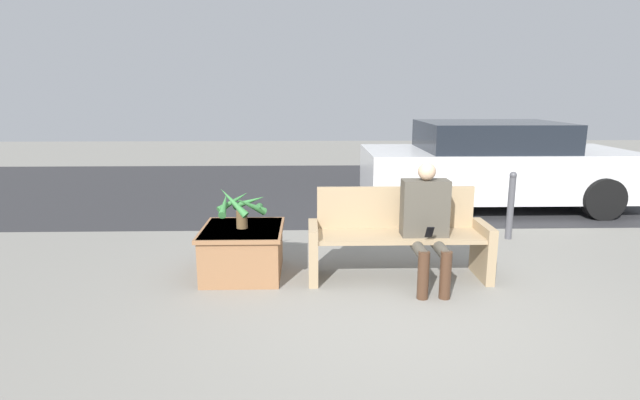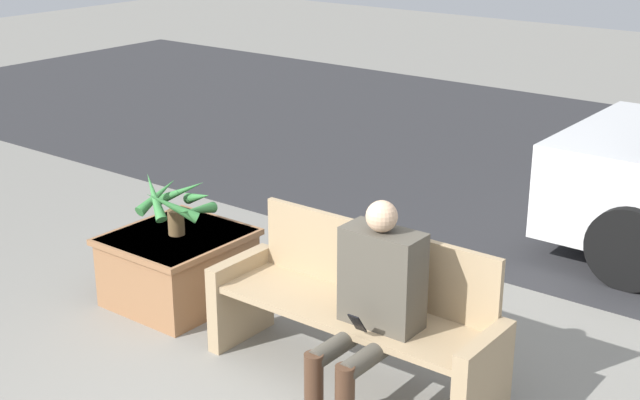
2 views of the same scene
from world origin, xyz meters
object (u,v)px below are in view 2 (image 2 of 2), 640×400
(bench, at_px, (357,311))
(person_seated, at_px, (372,298))
(planter_box, at_px, (179,265))
(potted_plant, at_px, (176,203))

(bench, height_order, person_seated, person_seated)
(bench, height_order, planter_box, bench)
(bench, distance_m, person_seated, 0.38)
(bench, relative_size, person_seated, 1.52)
(bench, height_order, potted_plant, potted_plant)
(planter_box, xyz_separation_m, potted_plant, (0.00, 0.01, 0.46))
(planter_box, relative_size, potted_plant, 1.62)
(planter_box, bearing_deg, person_seated, -8.73)
(person_seated, distance_m, potted_plant, 1.83)
(planter_box, distance_m, potted_plant, 0.46)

